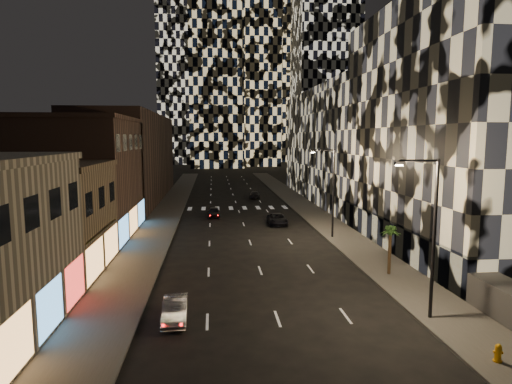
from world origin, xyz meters
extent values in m
cube|color=#47443F|center=(-10.00, 50.00, 0.07)|extent=(4.00, 120.00, 0.15)
cube|color=#47443F|center=(10.00, 50.00, 0.07)|extent=(4.00, 120.00, 0.15)
cube|color=#4C4C47|center=(-7.90, 50.00, 0.07)|extent=(0.20, 120.00, 0.15)
cube|color=#4C4C47|center=(7.90, 50.00, 0.07)|extent=(0.20, 120.00, 0.15)
cube|color=#766247|center=(-17.00, 21.00, 4.00)|extent=(10.00, 10.00, 8.00)
cube|color=brown|center=(-17.00, 33.50, 6.00)|extent=(10.00, 15.00, 12.00)
cube|color=brown|center=(-17.00, 60.00, 7.00)|extent=(10.00, 40.00, 14.00)
cube|color=#232326|center=(20.00, 24.50, 11.00)|extent=(16.00, 25.00, 22.00)
cube|color=#383838|center=(12.30, 24.50, 1.50)|extent=(0.60, 25.00, 3.00)
cube|color=#232326|center=(20.00, 57.00, 9.00)|extent=(16.00, 40.00, 18.00)
cube|color=black|center=(35.00, 135.00, 50.00)|extent=(20.00, 20.00, 100.00)
cube|color=black|center=(-12.00, 165.00, 60.00)|extent=(24.00, 24.00, 120.00)
cube|color=black|center=(-2.00, 140.00, 47.50)|extent=(18.00, 18.00, 95.00)
cylinder|color=black|center=(8.60, 10.00, 4.65)|extent=(0.20, 0.20, 9.00)
cylinder|color=black|center=(7.50, 10.00, 9.05)|extent=(2.20, 0.14, 0.14)
cube|color=black|center=(6.40, 10.00, 8.93)|extent=(0.50, 0.25, 0.18)
cube|color=#FFEAB2|center=(6.40, 10.00, 8.81)|extent=(0.35, 0.18, 0.06)
cylinder|color=black|center=(8.60, 30.00, 4.65)|extent=(0.20, 0.20, 9.00)
cylinder|color=black|center=(7.50, 30.00, 9.05)|extent=(2.20, 0.14, 0.14)
cube|color=black|center=(6.40, 30.00, 8.93)|extent=(0.50, 0.25, 0.18)
cube|color=#FFEAB2|center=(6.40, 30.00, 8.81)|extent=(0.35, 0.18, 0.06)
imported|color=#A5A5AA|center=(-5.80, 11.39, 0.63)|extent=(1.42, 3.85, 1.26)
imported|color=black|center=(-3.50, 42.90, 0.65)|extent=(1.59, 3.83, 1.30)
imported|color=black|center=(3.50, 59.92, 0.61)|extent=(2.24, 4.42, 1.23)
imported|color=black|center=(4.00, 37.52, 0.64)|extent=(2.16, 4.62, 1.28)
cylinder|color=#F9A50D|center=(9.24, 5.08, 0.48)|extent=(0.29, 0.29, 0.66)
sphere|color=#F9A50D|center=(9.24, 5.08, 0.84)|extent=(0.29, 0.29, 0.29)
cylinder|color=#F9A50D|center=(9.24, 5.08, 0.59)|extent=(0.42, 0.26, 0.13)
cylinder|color=#F9A50D|center=(9.24, 5.08, 0.18)|extent=(0.39, 0.39, 0.07)
cylinder|color=#47331E|center=(9.48, 17.80, 1.72)|extent=(0.24, 0.24, 3.14)
sphere|color=#234619|center=(9.48, 17.80, 3.44)|extent=(0.69, 0.69, 0.69)
cone|color=#234619|center=(9.72, 17.77, 3.39)|extent=(1.39, 0.44, 0.83)
cone|color=#234619|center=(9.65, 17.97, 3.39)|extent=(1.17, 1.15, 0.83)
cone|color=#234619|center=(9.45, 18.04, 3.39)|extent=(0.41, 1.38, 0.83)
cone|color=#234619|center=(9.27, 17.93, 3.39)|extent=(1.29, 0.97, 0.83)
cone|color=#234619|center=(9.24, 17.72, 3.39)|extent=(1.38, 0.69, 0.83)
cone|color=#234619|center=(9.39, 17.57, 3.39)|extent=(0.72, 1.37, 0.83)
cone|color=#234619|center=(9.60, 17.59, 3.39)|extent=(0.94, 1.31, 0.83)
camera|label=1|loc=(-3.58, -12.08, 10.29)|focal=30.00mm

